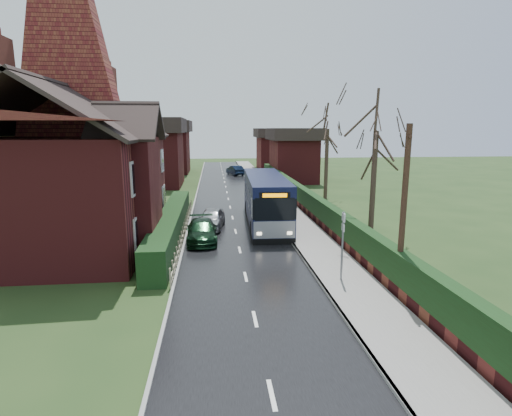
{
  "coord_description": "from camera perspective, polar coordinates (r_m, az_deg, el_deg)",
  "views": [
    {
      "loc": [
        -1.31,
        -18.61,
        6.43
      ],
      "look_at": [
        1.16,
        4.53,
        1.8
      ],
      "focal_mm": 28.0,
      "sensor_mm": 36.0,
      "label": 1
    }
  ],
  "objects": [
    {
      "name": "kerb_right",
      "position": [
        29.63,
        2.52,
        -1.15
      ],
      "size": [
        0.12,
        100.0,
        0.14
      ],
      "primitive_type": "cube",
      "color": "gray",
      "rests_on": "ground"
    },
    {
      "name": "tree_right_near",
      "position": [
        23.06,
        16.87,
        11.57
      ],
      "size": [
        4.18,
        4.18,
        9.03
      ],
      "color": "#33251E",
      "rests_on": "ground"
    },
    {
      "name": "road",
      "position": [
        29.35,
        -3.38,
        -1.4
      ],
      "size": [
        6.0,
        100.0,
        0.02
      ],
      "primitive_type": "cube",
      "color": "black",
      "rests_on": "ground"
    },
    {
      "name": "telegraph_pole",
      "position": [
        16.07,
        20.3,
        -0.5
      ],
      "size": [
        0.31,
        0.84,
        6.63
      ],
      "rotation": [
        0.0,
        0.0,
        -0.29
      ],
      "color": "#301D15",
      "rests_on": "ground"
    },
    {
      "name": "pavement",
      "position": [
        29.83,
        4.8,
        -1.1
      ],
      "size": [
        2.5,
        100.0,
        0.14
      ],
      "primitive_type": "cube",
      "color": "slate",
      "rests_on": "ground"
    },
    {
      "name": "car_green",
      "position": [
        23.36,
        -7.77,
        -3.28
      ],
      "size": [
        1.86,
        4.26,
        1.22
      ],
      "primitive_type": "imported",
      "rotation": [
        0.0,
        0.0,
        0.03
      ],
      "color": "black",
      "rests_on": "ground"
    },
    {
      "name": "front_hedge",
      "position": [
        24.41,
        -12.01,
        -2.33
      ],
      "size": [
        1.2,
        16.0,
        1.6
      ],
      "primitive_type": "cube",
      "color": "black",
      "rests_on": "ground"
    },
    {
      "name": "bus",
      "position": [
        27.38,
        1.38,
        1.15
      ],
      "size": [
        2.85,
        10.89,
        3.28
      ],
      "rotation": [
        0.0,
        0.0,
        -0.04
      ],
      "color": "#0E1333",
      "rests_on": "ground"
    },
    {
      "name": "bus_stop_sign",
      "position": [
        17.07,
        12.29,
        -4.0
      ],
      "size": [
        0.13,
        0.46,
        3.06
      ],
      "rotation": [
        0.0,
        0.0,
        -0.14
      ],
      "color": "slate",
      "rests_on": "ground"
    },
    {
      "name": "car_silver",
      "position": [
        26.4,
        -6.35,
        -1.48
      ],
      "size": [
        2.02,
        3.94,
        1.28
      ],
      "primitive_type": "imported",
      "rotation": [
        0.0,
        0.0,
        -0.14
      ],
      "color": "#A7A8AC",
      "rests_on": "ground"
    },
    {
      "name": "brick_house",
      "position": [
        24.62,
        -23.72,
        5.52
      ],
      "size": [
        9.3,
        14.6,
        10.3
      ],
      "color": "maroon",
      "rests_on": "ground"
    },
    {
      "name": "tree_house_side",
      "position": [
        35.16,
        -20.8,
        12.99
      ],
      "size": [
        4.67,
        4.67,
        10.61
      ],
      "color": "#392B22",
      "rests_on": "ground"
    },
    {
      "name": "ground",
      "position": [
        19.73,
        -1.96,
        -7.77
      ],
      "size": [
        140.0,
        140.0,
        0.0
      ],
      "primitive_type": "plane",
      "color": "#30451D",
      "rests_on": "ground"
    },
    {
      "name": "tree_right_far",
      "position": [
        37.24,
        10.21,
        11.75
      ],
      "size": [
        4.76,
        4.76,
        9.19
      ],
      "color": "#35271F",
      "rests_on": "ground"
    },
    {
      "name": "kerb_left",
      "position": [
        29.37,
        -9.33,
        -1.45
      ],
      "size": [
        0.12,
        100.0,
        0.1
      ],
      "primitive_type": "cube",
      "color": "gray",
      "rests_on": "ground"
    },
    {
      "name": "picket_fence",
      "position": [
        24.43,
        -10.23,
        -3.1
      ],
      "size": [
        0.1,
        16.0,
        0.9
      ],
      "primitive_type": null,
      "color": "gray",
      "rests_on": "ground"
    },
    {
      "name": "car_distant",
      "position": [
        56.67,
        -2.99,
        5.41
      ],
      "size": [
        2.56,
        4.3,
        1.34
      ],
      "primitive_type": "imported",
      "rotation": [
        0.0,
        0.0,
        3.45
      ],
      "color": "#101C32",
      "rests_on": "ground"
    },
    {
      "name": "right_wall_hedge",
      "position": [
        29.97,
        7.75,
        0.75
      ],
      "size": [
        0.6,
        50.0,
        1.8
      ],
      "color": "maroon",
      "rests_on": "ground"
    }
  ]
}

